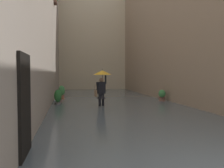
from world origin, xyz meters
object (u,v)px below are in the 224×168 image
Objects in this scene: potted_plant_far_right at (62,93)px; potted_plant_mid_right at (58,98)px; person_wading at (102,82)px; potted_plant_near_left at (162,96)px.

potted_plant_mid_right is at bearing 86.92° from potted_plant_far_right.
person_wading is at bearing 153.93° from potted_plant_mid_right.
potted_plant_far_right is at bearing -19.60° from potted_plant_near_left.
potted_plant_far_right is 1.10× the size of potted_plant_mid_right.
potted_plant_mid_right is at bearing 3.37° from potted_plant_near_left.
person_wading reaches higher than potted_plant_mid_right.
potted_plant_near_left is 0.89× the size of potted_plant_mid_right.
person_wading is 2.44× the size of potted_plant_near_left.
potted_plant_far_right is (2.08, -3.54, -0.81)m from person_wading.
potted_plant_mid_right is at bearing -26.07° from person_wading.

